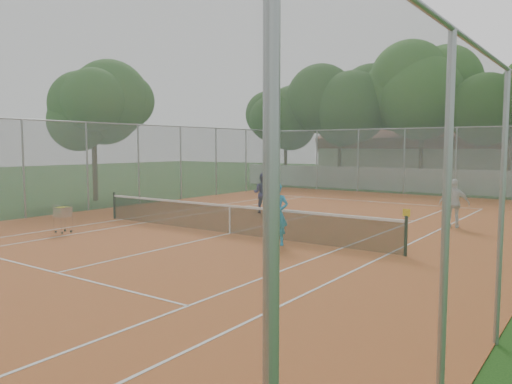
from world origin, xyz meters
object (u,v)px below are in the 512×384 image
Objects in this scene: player_far_left at (262,193)px; player_near at (277,214)px; tennis_net at (230,219)px; ball_hopper at (63,219)px; clubhouse at (430,155)px; player_far_right at (454,203)px.

player_near is at bearing 112.73° from player_far_left.
tennis_net is 12.36× the size of ball_hopper.
player_far_right is (7.76, -23.38, -1.31)m from clubhouse.
ball_hopper is at bearing 57.23° from player_far_left.
player_far_left is (-2.08, 4.90, 0.38)m from tennis_net.
player_far_right is (5.76, 5.62, 0.38)m from tennis_net.
clubhouse is 24.14m from player_far_left.
ball_hopper is (-4.61, -3.18, -0.01)m from tennis_net.
ball_hopper is at bearing 175.85° from player_near.
tennis_net is at bearing 34.86° from player_far_right.
tennis_net is 0.72× the size of clubhouse.
player_far_right is at bearing -71.63° from clubhouse.
ball_hopper is (-6.93, -2.47, -0.44)m from player_near.
player_far_right is 1.81× the size of ball_hopper.
tennis_net is 6.84× the size of player_far_left.
clubhouse is at bearing 93.95° from tennis_net.
player_far_left is at bearing -4.19° from player_far_right.
player_near is 1.06× the size of player_far_left.
player_near is at bearing 52.07° from player_far_right.
ball_hopper is (-2.53, -8.08, -0.39)m from player_far_left.
player_far_left is (-4.40, 5.61, -0.05)m from player_near.
player_far_left is 8.48m from ball_hopper.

